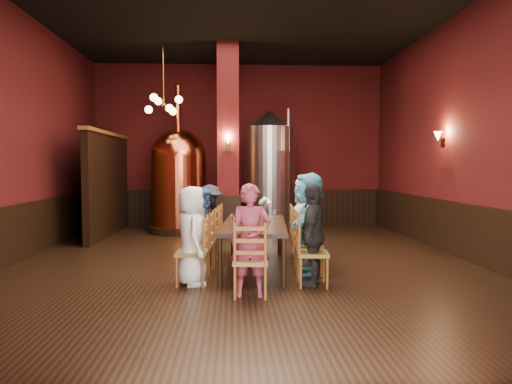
{
  "coord_description": "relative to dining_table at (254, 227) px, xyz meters",
  "views": [
    {
      "loc": [
        -0.2,
        -7.92,
        1.68
      ],
      "look_at": [
        0.22,
        0.2,
        1.21
      ],
      "focal_mm": 32.0,
      "sensor_mm": 36.0,
      "label": 1
    }
  ],
  "objects": [
    {
      "name": "room",
      "position": [
        -0.15,
        0.6,
        1.56
      ],
      "size": [
        10.0,
        10.02,
        4.5
      ],
      "color": "black",
      "rests_on": "ground"
    },
    {
      "name": "wainscot_right",
      "position": [
        3.81,
        0.6,
        -0.19
      ],
      "size": [
        0.08,
        9.9,
        1.0
      ],
      "primitive_type": "cube",
      "color": "black",
      "rests_on": "ground"
    },
    {
      "name": "wainscot_back",
      "position": [
        -0.15,
        5.56,
        -0.19
      ],
      "size": [
        7.9,
        0.08,
        1.0
      ],
      "primitive_type": "cube",
      "color": "black",
      "rests_on": "ground"
    },
    {
      "name": "wainscot_left",
      "position": [
        -4.11,
        0.6,
        -0.19
      ],
      "size": [
        0.08,
        9.9,
        1.0
      ],
      "primitive_type": "cube",
      "color": "black",
      "rests_on": "ground"
    },
    {
      "name": "column",
      "position": [
        -0.45,
        3.4,
        1.56
      ],
      "size": [
        0.58,
        0.58,
        4.5
      ],
      "primitive_type": "cube",
      "color": "#4D1011",
      "rests_on": "ground"
    },
    {
      "name": "partition",
      "position": [
        -3.35,
        3.8,
        0.51
      ],
      "size": [
        0.22,
        3.5,
        2.4
      ],
      "primitive_type": "cube",
      "color": "black",
      "rests_on": "ground"
    },
    {
      "name": "pendant_cluster",
      "position": [
        -1.95,
        3.5,
        2.41
      ],
      "size": [
        0.9,
        0.9,
        1.7
      ],
      "primitive_type": null,
      "color": "#A57226",
      "rests_on": "room"
    },
    {
      "name": "sconce_wall",
      "position": [
        3.75,
        1.4,
        1.51
      ],
      "size": [
        0.2,
        0.2,
        0.36
      ],
      "primitive_type": null,
      "rotation": [
        0.0,
        0.0,
        1.57
      ],
      "color": "black",
      "rests_on": "room"
    },
    {
      "name": "sconce_column",
      "position": [
        -0.45,
        3.1,
        1.51
      ],
      "size": [
        0.2,
        0.2,
        0.36
      ],
      "primitive_type": null,
      "rotation": [
        0.0,
        0.0,
        3.14
      ],
      "color": "black",
      "rests_on": "column"
    },
    {
      "name": "dining_table",
      "position": [
        0.0,
        0.0,
        0.0
      ],
      "size": [
        1.18,
        2.47,
        0.75
      ],
      "rotation": [
        0.0,
        0.0,
        -0.08
      ],
      "color": "black",
      "rests_on": "ground"
    },
    {
      "name": "chair_0",
      "position": [
        -0.93,
        -0.93,
        -0.23
      ],
      "size": [
        0.49,
        0.49,
        0.92
      ],
      "primitive_type": null,
      "rotation": [
        0.0,
        0.0,
        -1.65
      ],
      "color": "brown",
      "rests_on": "ground"
    },
    {
      "name": "person_0",
      "position": [
        -0.93,
        -0.93,
        0.01
      ],
      "size": [
        0.58,
        0.76,
        1.39
      ],
      "primitive_type": "imported",
      "rotation": [
        0.0,
        0.0,
        1.78
      ],
      "color": "white",
      "rests_on": "ground"
    },
    {
      "name": "chair_1",
      "position": [
        -0.87,
        -0.26,
        -0.23
      ],
      "size": [
        0.49,
        0.49,
        0.92
      ],
      "primitive_type": null,
      "rotation": [
        0.0,
        0.0,
        -1.65
      ],
      "color": "brown",
      "rests_on": "ground"
    },
    {
      "name": "person_1",
      "position": [
        -0.87,
        -0.26,
        -0.06
      ],
      "size": [
        0.31,
        0.47,
        1.26
      ],
      "primitive_type": "imported",
      "rotation": [
        0.0,
        0.0,
        1.59
      ],
      "color": "#C75022",
      "rests_on": "ground"
    },
    {
      "name": "chair_2",
      "position": [
        -0.82,
        0.4,
        -0.23
      ],
      "size": [
        0.49,
        0.49,
        0.92
      ],
      "primitive_type": null,
      "rotation": [
        0.0,
        0.0,
        -1.65
      ],
      "color": "brown",
      "rests_on": "ground"
    },
    {
      "name": "person_2",
      "position": [
        -0.82,
        0.4,
        -0.03
      ],
      "size": [
        0.49,
        0.7,
        1.31
      ],
      "primitive_type": "imported",
      "rotation": [
        0.0,
        0.0,
        1.26
      ],
      "color": "navy",
      "rests_on": "ground"
    },
    {
      "name": "chair_3",
      "position": [
        -0.77,
        1.06,
        -0.23
      ],
      "size": [
        0.49,
        0.49,
        0.92
      ],
      "primitive_type": null,
      "rotation": [
        0.0,
        0.0,
        -1.65
      ],
      "color": "brown",
      "rests_on": "ground"
    },
    {
      "name": "person_3",
      "position": [
        -0.77,
        1.06,
        -0.02
      ],
      "size": [
        0.59,
        0.91,
        1.33
      ],
      "primitive_type": "imported",
      "rotation": [
        0.0,
        0.0,
        1.45
      ],
      "color": "black",
      "rests_on": "ground"
    },
    {
      "name": "chair_4",
      "position": [
        0.77,
        -1.06,
        -0.23
      ],
      "size": [
        0.49,
        0.49,
        0.92
      ],
      "primitive_type": null,
      "rotation": [
        0.0,
        0.0,
        1.49
      ],
      "color": "brown",
      "rests_on": "ground"
    },
    {
      "name": "person_4",
      "position": [
        0.77,
        -1.06,
        0.03
      ],
      "size": [
        0.61,
        0.91,
        1.43
      ],
      "primitive_type": "imported",
      "rotation": [
        0.0,
        0.0,
        4.36
      ],
      "color": "black",
      "rests_on": "ground"
    },
    {
      "name": "chair_5",
      "position": [
        0.82,
        -0.4,
        -0.23
      ],
      "size": [
        0.49,
        0.49,
        0.92
      ],
      "primitive_type": null,
      "rotation": [
        0.0,
        0.0,
        1.49
      ],
      "color": "brown",
      "rests_on": "ground"
    },
    {
      "name": "person_5",
      "position": [
        0.82,
        -0.4,
        0.1
      ],
      "size": [
        0.71,
        1.52,
        1.57
      ],
      "primitive_type": "imported",
      "rotation": [
        0.0,
        0.0,
        4.54
      ],
      "color": "teal",
      "rests_on": "ground"
    },
    {
      "name": "chair_6",
      "position": [
        0.87,
        0.26,
        -0.23
      ],
      "size": [
        0.49,
        0.49,
        0.92
      ],
      "primitive_type": null,
      "rotation": [
        0.0,
        0.0,
        1.49
      ],
      "color": "brown",
      "rests_on": "ground"
    },
    {
      "name": "person_6",
      "position": [
        0.87,
        0.26,
        0.05
      ],
      "size": [
        0.53,
        0.76,
        1.47
      ],
      "primitive_type": "imported",
      "rotation": [
        0.0,
        0.0,
        4.62
      ],
      "color": "#B5A8A0",
      "rests_on": "ground"
    },
    {
      "name": "chair_7",
      "position": [
        0.93,
        0.93,
        -0.23
      ],
      "size": [
        0.49,
        0.49,
        0.92
      ],
      "primitive_type": null,
      "rotation": [
        0.0,
        0.0,
        1.49
      ],
      "color": "brown",
      "rests_on": "ground"
    },
    {
      "name": "person_7",
      "position": [
        0.93,
        0.93,
        -0.02
      ],
      "size": [
        0.53,
        0.72,
        1.33
      ],
      "primitive_type": "imported",
      "rotation": [
        0.0,
        0.0,
        4.34
      ],
      "color": "#231B36",
      "rests_on": "ground"
    },
    {
      "name": "chair_8",
      "position": [
        -0.12,
        -1.55,
        -0.23
      ],
      "size": [
        0.49,
        0.49,
        0.92
      ],
      "primitive_type": null,
      "rotation": [
        0.0,
        0.0,
        3.06
      ],
      "color": "brown",
      "rests_on": "ground"
    },
    {
      "name": "person_8",
      "position": [
        -0.12,
        -1.55,
        0.04
      ],
      "size": [
        0.55,
        0.37,
        1.45
      ],
      "primitive_type": "imported",
      "rotation": [
        0.0,
        0.0,
        6.23
      ],
      "color": "maroon",
      "rests_on": "ground"
    },
    {
      "name": "copper_kettle",
      "position": [
        -1.7,
        4.24,
        0.65
      ],
      "size": [
        1.77,
        1.77,
        3.67
      ],
      "rotation": [
        0.0,
        0.0,
        -0.35
      ],
      "color": "black",
      "rests_on": "ground"
    },
    {
      "name": "steel_vessel",
      "position": [
        0.61,
        4.39,
        0.85
      ],
      "size": [
        1.59,
        1.59,
        3.08
      ],
      "rotation": [
        0.0,
        0.0,
        -0.29
      ],
      "color": "#B2B2B7",
      "rests_on": "ground"
    },
    {
      "name": "rose_vase",
      "position": [
        0.24,
        0.7,
        0.31
      ],
      "size": [
        0.22,
        0.22,
        0.38
      ],
      "color": "white",
      "rests_on": "dining_table"
    },
    {
      "name": "wine_glass_0",
      "position": [
        -0.02,
        -0.03,
        0.15
      ],
      "size": [
        0.07,
        0.07,
        0.17
      ],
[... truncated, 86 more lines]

